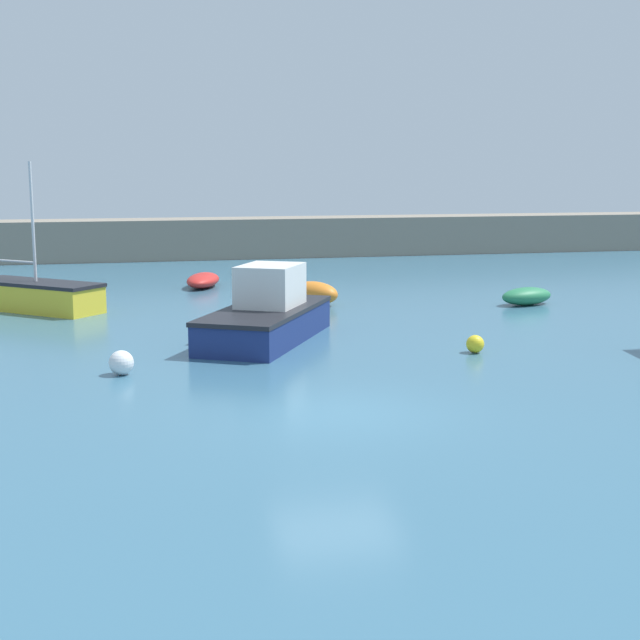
{
  "coord_description": "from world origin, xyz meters",
  "views": [
    {
      "loc": [
        -4.24,
        -16.46,
        4.76
      ],
      "look_at": [
        1.53,
        7.86,
        0.52
      ],
      "focal_mm": 50.0,
      "sensor_mm": 36.0,
      "label": 1
    }
  ],
  "objects_px": {
    "fishing_dinghy_green": "(527,296)",
    "motorboat_grey_hull": "(267,315)",
    "dinghy_near_pier": "(314,293)",
    "mooring_buoy_yellow": "(475,344)",
    "mooring_buoy_white": "(121,363)",
    "sailboat_short_mast": "(37,296)",
    "rowboat_blue_near": "(203,280)"
  },
  "relations": [
    {
      "from": "mooring_buoy_white",
      "to": "dinghy_near_pier",
      "type": "bearing_deg",
      "value": 54.67
    },
    {
      "from": "sailboat_short_mast",
      "to": "motorboat_grey_hull",
      "type": "relative_size",
      "value": 0.83
    },
    {
      "from": "motorboat_grey_hull",
      "to": "mooring_buoy_yellow",
      "type": "distance_m",
      "value": 5.87
    },
    {
      "from": "dinghy_near_pier",
      "to": "mooring_buoy_white",
      "type": "xyz_separation_m",
      "value": [
        -6.86,
        -9.68,
        -0.12
      ]
    },
    {
      "from": "sailboat_short_mast",
      "to": "rowboat_blue_near",
      "type": "bearing_deg",
      "value": 80.15
    },
    {
      "from": "rowboat_blue_near",
      "to": "mooring_buoy_white",
      "type": "bearing_deg",
      "value": -174.83
    },
    {
      "from": "mooring_buoy_yellow",
      "to": "mooring_buoy_white",
      "type": "bearing_deg",
      "value": -177.13
    },
    {
      "from": "motorboat_grey_hull",
      "to": "fishing_dinghy_green",
      "type": "bearing_deg",
      "value": 142.91
    },
    {
      "from": "dinghy_near_pier",
      "to": "rowboat_blue_near",
      "type": "bearing_deg",
      "value": -5.27
    },
    {
      "from": "fishing_dinghy_green",
      "to": "rowboat_blue_near",
      "type": "distance_m",
      "value": 13.05
    },
    {
      "from": "mooring_buoy_white",
      "to": "fishing_dinghy_green",
      "type": "bearing_deg",
      "value": 29.0
    },
    {
      "from": "motorboat_grey_hull",
      "to": "mooring_buoy_yellow",
      "type": "height_order",
      "value": "motorboat_grey_hull"
    },
    {
      "from": "motorboat_grey_hull",
      "to": "dinghy_near_pier",
      "type": "height_order",
      "value": "motorboat_grey_hull"
    },
    {
      "from": "mooring_buoy_white",
      "to": "sailboat_short_mast",
      "type": "bearing_deg",
      "value": 104.15
    },
    {
      "from": "rowboat_blue_near",
      "to": "dinghy_near_pier",
      "type": "height_order",
      "value": "dinghy_near_pier"
    },
    {
      "from": "fishing_dinghy_green",
      "to": "dinghy_near_pier",
      "type": "height_order",
      "value": "dinghy_near_pier"
    },
    {
      "from": "sailboat_short_mast",
      "to": "rowboat_blue_near",
      "type": "relative_size",
      "value": 1.67
    },
    {
      "from": "motorboat_grey_hull",
      "to": "mooring_buoy_white",
      "type": "xyz_separation_m",
      "value": [
        -4.07,
        -3.47,
        -0.43
      ]
    },
    {
      "from": "rowboat_blue_near",
      "to": "mooring_buoy_yellow",
      "type": "distance_m",
      "value": 15.9
    },
    {
      "from": "rowboat_blue_near",
      "to": "motorboat_grey_hull",
      "type": "xyz_separation_m",
      "value": [
        0.56,
        -11.87,
        0.43
      ]
    },
    {
      "from": "dinghy_near_pier",
      "to": "mooring_buoy_white",
      "type": "distance_m",
      "value": 11.87
    },
    {
      "from": "sailboat_short_mast",
      "to": "dinghy_near_pier",
      "type": "relative_size",
      "value": 2.2
    },
    {
      "from": "fishing_dinghy_green",
      "to": "mooring_buoy_white",
      "type": "distance_m",
      "value": 16.25
    },
    {
      "from": "dinghy_near_pier",
      "to": "mooring_buoy_yellow",
      "type": "xyz_separation_m",
      "value": [
        2.22,
        -9.23,
        -0.18
      ]
    },
    {
      "from": "motorboat_grey_hull",
      "to": "dinghy_near_pier",
      "type": "relative_size",
      "value": 2.66
    },
    {
      "from": "dinghy_near_pier",
      "to": "mooring_buoy_white",
      "type": "height_order",
      "value": "dinghy_near_pier"
    },
    {
      "from": "sailboat_short_mast",
      "to": "mooring_buoy_white",
      "type": "relative_size",
      "value": 8.62
    },
    {
      "from": "sailboat_short_mast",
      "to": "mooring_buoy_yellow",
      "type": "height_order",
      "value": "sailboat_short_mast"
    },
    {
      "from": "motorboat_grey_hull",
      "to": "sailboat_short_mast",
      "type": "bearing_deg",
      "value": -106.77
    },
    {
      "from": "fishing_dinghy_green",
      "to": "motorboat_grey_hull",
      "type": "bearing_deg",
      "value": -172.94
    },
    {
      "from": "fishing_dinghy_green",
      "to": "mooring_buoy_yellow",
      "type": "height_order",
      "value": "fishing_dinghy_green"
    },
    {
      "from": "motorboat_grey_hull",
      "to": "mooring_buoy_white",
      "type": "height_order",
      "value": "motorboat_grey_hull"
    }
  ]
}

